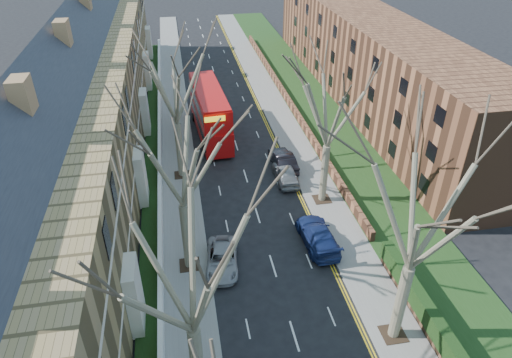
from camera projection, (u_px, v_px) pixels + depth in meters
pavement_left at (175, 124)px, 50.72m from camera, size 3.00×102.00×0.12m
pavement_right at (280, 116)px, 52.53m from camera, size 3.00×102.00×0.12m
terrace_left at (84, 113)px, 39.99m from camera, size 9.70×78.00×13.60m
flats_right at (367, 58)px, 54.93m from camera, size 13.97×54.00×10.00m
front_wall_left at (160, 156)px, 43.53m from camera, size 0.30×78.00×1.00m
grass_verge_right at (318, 113)px, 53.15m from camera, size 6.00×102.00×0.06m
tree_left_mid at (186, 261)px, 18.27m from camera, size 10.50×10.50×14.71m
tree_left_far at (178, 150)px, 26.74m from camera, size 10.15×10.15×14.22m
tree_left_dist at (172, 75)px, 36.53m from camera, size 10.50×10.50×14.71m
tree_right_mid at (425, 203)px, 21.65m from camera, size 10.50×10.50×14.71m
tree_right_far at (331, 97)px, 33.44m from camera, size 10.15×10.15×14.22m
double_decker_bus at (210, 113)px, 47.39m from camera, size 3.57×12.15×4.98m
car_left_far at (222, 259)px, 31.37m from camera, size 2.73×4.91×1.30m
car_right_near at (318, 235)px, 33.31m from camera, size 2.40×5.49×1.57m
car_right_mid at (286, 173)px, 40.60m from camera, size 1.89×4.57×1.55m
car_right_far at (283, 160)px, 42.54m from camera, size 2.01×4.93×1.59m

